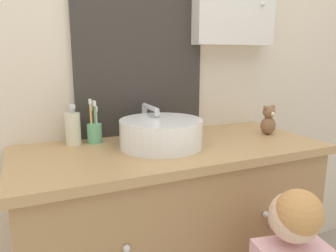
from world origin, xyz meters
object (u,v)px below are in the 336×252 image
object	(u,v)px
toothbrush_holder	(94,131)
teddy_bear	(268,121)
sink_basin	(161,132)
soap_dispenser	(73,128)

from	to	relation	value
toothbrush_holder	teddy_bear	world-z (taller)	toothbrush_holder
sink_basin	toothbrush_holder	size ratio (longest dim) A/B	2.04
toothbrush_holder	soap_dispenser	distance (m)	0.09
soap_dispenser	sink_basin	bearing A→B (deg)	-29.02
teddy_bear	toothbrush_holder	bearing A→B (deg)	166.75
toothbrush_holder	soap_dispenser	world-z (taller)	toothbrush_holder
sink_basin	teddy_bear	distance (m)	0.56
sink_basin	soap_dispenser	world-z (taller)	soap_dispenser
toothbrush_holder	teddy_bear	bearing A→B (deg)	-13.25
sink_basin	toothbrush_holder	distance (m)	0.30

